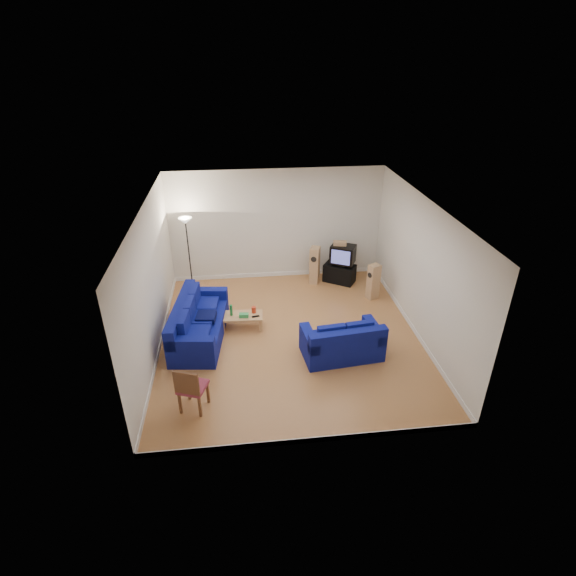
{
  "coord_description": "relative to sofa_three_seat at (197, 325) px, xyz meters",
  "views": [
    {
      "loc": [
        -1.07,
        -8.74,
        6.05
      ],
      "look_at": [
        0.0,
        0.4,
        1.1
      ],
      "focal_mm": 28.0,
      "sensor_mm": 36.0,
      "label": 1
    }
  ],
  "objects": [
    {
      "name": "television",
      "position": [
        3.98,
        2.41,
        0.53
      ],
      "size": [
        0.81,
        0.74,
        0.51
      ],
      "rotation": [
        0.0,
        0.0,
        -0.48
      ],
      "color": "black",
      "rests_on": "av_receiver"
    },
    {
      "name": "centre_speaker",
      "position": [
        3.88,
        2.45,
        0.85
      ],
      "size": [
        0.39,
        0.22,
        0.13
      ],
      "primitive_type": "cube",
      "rotation": [
        0.0,
        0.0,
        -0.2
      ],
      "color": "tan",
      "rests_on": "television"
    },
    {
      "name": "tissue_box",
      "position": [
        1.1,
        0.21,
        0.06
      ],
      "size": [
        0.23,
        0.14,
        0.09
      ],
      "primitive_type": "cube",
      "rotation": [
        0.0,
        0.0,
        -0.08
      ],
      "color": "green",
      "rests_on": "coffee_table"
    },
    {
      "name": "sofa_loveseat",
      "position": [
        3.21,
        -1.09,
        -0.02
      ],
      "size": [
        1.79,
        1.13,
        0.85
      ],
      "rotation": [
        0.0,
        0.0,
        0.11
      ],
      "color": "navy",
      "rests_on": "ground"
    },
    {
      "name": "tv_stand",
      "position": [
        3.92,
        2.45,
        -0.08
      ],
      "size": [
        0.99,
        0.88,
        0.53
      ],
      "primitive_type": "cube",
      "rotation": [
        0.0,
        0.0,
        -0.58
      ],
      "color": "black",
      "rests_on": "ground"
    },
    {
      "name": "bottle",
      "position": [
        0.8,
        0.33,
        0.16
      ],
      "size": [
        0.07,
        0.07,
        0.28
      ],
      "primitive_type": "cylinder",
      "rotation": [
        0.0,
        0.0,
        -0.05
      ],
      "color": "#197233",
      "rests_on": "coffee_table"
    },
    {
      "name": "remote",
      "position": [
        1.38,
        0.19,
        0.03
      ],
      "size": [
        0.19,
        0.09,
        0.02
      ],
      "primitive_type": "cube",
      "rotation": [
        0.0,
        0.0,
        0.2
      ],
      "color": "black",
      "rests_on": "coffee_table"
    },
    {
      "name": "dining_chair",
      "position": [
        0.05,
        -2.43,
        0.21
      ],
      "size": [
        0.61,
        0.61,
        1.0
      ],
      "rotation": [
        0.0,
        0.0,
        -0.34
      ],
      "color": "brown",
      "rests_on": "ground"
    },
    {
      "name": "sofa_three_seat",
      "position": [
        0.0,
        0.0,
        0.0
      ],
      "size": [
        1.31,
        2.51,
        0.93
      ],
      "rotation": [
        0.0,
        0.0,
        -1.69
      ],
      "color": "navy",
      "rests_on": "ground"
    },
    {
      "name": "red_canister",
      "position": [
        1.34,
        0.39,
        0.09
      ],
      "size": [
        0.13,
        0.13,
        0.15
      ],
      "primitive_type": "cylinder",
      "rotation": [
        0.0,
        0.0,
        0.31
      ],
      "color": "red",
      "rests_on": "coffee_table"
    },
    {
      "name": "av_receiver",
      "position": [
        3.94,
        2.44,
        0.23
      ],
      "size": [
        0.51,
        0.5,
        0.09
      ],
      "primitive_type": "cube",
      "rotation": [
        0.0,
        0.0,
        -0.69
      ],
      "color": "black",
      "rests_on": "tv_stand"
    },
    {
      "name": "floor_lamp",
      "position": [
        -0.3,
        2.48,
        1.4
      ],
      "size": [
        0.36,
        0.36,
        2.11
      ],
      "color": "black",
      "rests_on": "ground"
    },
    {
      "name": "room",
      "position": [
        2.15,
        -0.22,
        1.2
      ],
      "size": [
        6.01,
        6.51,
        3.21
      ],
      "color": "#94592E",
      "rests_on": "ground"
    },
    {
      "name": "speaker_right",
      "position": [
        4.6,
        1.38,
        0.15
      ],
      "size": [
        0.36,
        0.33,
        0.99
      ],
      "rotation": [
        0.0,
        0.0,
        -1.14
      ],
      "color": "tan",
      "rests_on": "ground"
    },
    {
      "name": "coffee_table",
      "position": [
        1.05,
        0.3,
        -0.04
      ],
      "size": [
        1.02,
        0.55,
        0.36
      ],
      "rotation": [
        0.0,
        0.0,
        -0.06
      ],
      "color": "tan",
      "rests_on": "ground"
    },
    {
      "name": "speaker_left",
      "position": [
        3.19,
        2.48,
        0.2
      ],
      "size": [
        0.35,
        0.39,
        1.09
      ],
      "rotation": [
        0.0,
        0.0,
        -0.37
      ],
      "color": "tan",
      "rests_on": "ground"
    }
  ]
}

